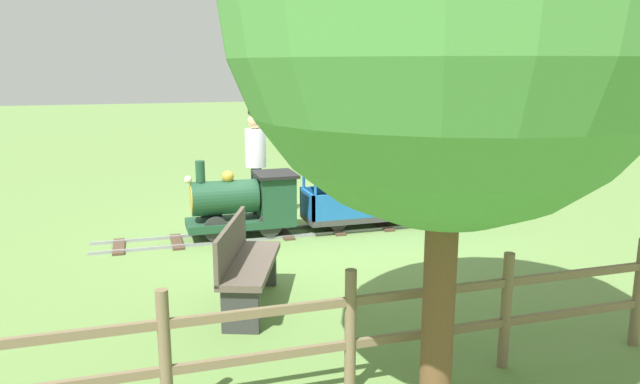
{
  "coord_description": "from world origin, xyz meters",
  "views": [
    {
      "loc": [
        -7.62,
        2.41,
        2.24
      ],
      "look_at": [
        0.0,
        0.05,
        0.55
      ],
      "focal_mm": 33.61,
      "sensor_mm": 36.0,
      "label": 1
    }
  ],
  "objects_px": {
    "locomotive": "(246,202)",
    "conductor_person": "(256,156)",
    "park_bench": "(246,264)",
    "oak_tree_far": "(439,65)",
    "passenger_car": "(394,196)"
  },
  "relations": [
    {
      "from": "passenger_car",
      "to": "oak_tree_far",
      "type": "height_order",
      "value": "oak_tree_far"
    },
    {
      "from": "passenger_car",
      "to": "oak_tree_far",
      "type": "bearing_deg",
      "value": -33.98
    },
    {
      "from": "locomotive",
      "to": "passenger_car",
      "type": "xyz_separation_m",
      "value": [
        0.0,
        -2.12,
        -0.06
      ]
    },
    {
      "from": "locomotive",
      "to": "conductor_person",
      "type": "bearing_deg",
      "value": -20.22
    },
    {
      "from": "park_bench",
      "to": "conductor_person",
      "type": "bearing_deg",
      "value": -13.13
    },
    {
      "from": "locomotive",
      "to": "passenger_car",
      "type": "height_order",
      "value": "locomotive"
    },
    {
      "from": "locomotive",
      "to": "conductor_person",
      "type": "distance_m",
      "value": 1.01
    },
    {
      "from": "park_bench",
      "to": "oak_tree_far",
      "type": "bearing_deg",
      "value": -39.31
    },
    {
      "from": "passenger_car",
      "to": "conductor_person",
      "type": "relative_size",
      "value": 1.67
    },
    {
      "from": "conductor_person",
      "to": "oak_tree_far",
      "type": "relative_size",
      "value": 0.52
    },
    {
      "from": "oak_tree_far",
      "to": "conductor_person",
      "type": "bearing_deg",
      "value": 127.11
    },
    {
      "from": "passenger_car",
      "to": "park_bench",
      "type": "distance_m",
      "value": 3.44
    },
    {
      "from": "passenger_car",
      "to": "oak_tree_far",
      "type": "distance_m",
      "value": 5.75
    },
    {
      "from": "park_bench",
      "to": "oak_tree_far",
      "type": "distance_m",
      "value": 9.02
    },
    {
      "from": "locomotive",
      "to": "conductor_person",
      "type": "xyz_separation_m",
      "value": [
        0.84,
        -0.31,
        0.47
      ]
    }
  ]
}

